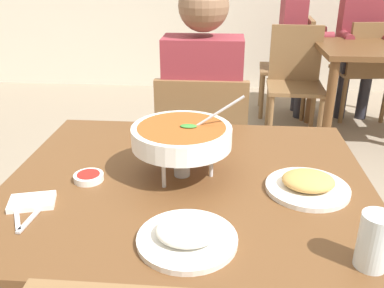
% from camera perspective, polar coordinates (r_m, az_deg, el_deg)
% --- Properties ---
extents(dining_table_main, '(1.10, 0.94, 0.77)m').
position_cam_1_polar(dining_table_main, '(1.34, -0.54, -9.23)').
color(dining_table_main, brown).
rests_on(dining_table_main, ground_plane).
extents(chair_diner_main, '(0.44, 0.44, 0.90)m').
position_cam_1_polar(chair_diner_main, '(2.07, 1.38, -1.04)').
color(chair_diner_main, brown).
rests_on(chair_diner_main, ground_plane).
extents(diner_main, '(0.40, 0.45, 1.31)m').
position_cam_1_polar(diner_main, '(2.01, 1.51, 5.46)').
color(diner_main, '#2D2D38').
rests_on(diner_main, ground_plane).
extents(curry_bowl, '(0.33, 0.30, 0.26)m').
position_cam_1_polar(curry_bowl, '(1.24, -1.41, 1.00)').
color(curry_bowl, silver).
rests_on(curry_bowl, dining_table_main).
extents(rice_plate, '(0.24, 0.24, 0.06)m').
position_cam_1_polar(rice_plate, '(1.00, -0.68, -12.31)').
color(rice_plate, white).
rests_on(rice_plate, dining_table_main).
extents(appetizer_plate, '(0.24, 0.24, 0.06)m').
position_cam_1_polar(appetizer_plate, '(1.25, 15.53, -5.34)').
color(appetizer_plate, white).
rests_on(appetizer_plate, dining_table_main).
extents(sauce_dish, '(0.09, 0.09, 0.02)m').
position_cam_1_polar(sauce_dish, '(1.30, -13.93, -4.39)').
color(sauce_dish, white).
rests_on(sauce_dish, dining_table_main).
extents(napkin_folded, '(0.14, 0.11, 0.02)m').
position_cam_1_polar(napkin_folded, '(1.23, -21.00, -7.39)').
color(napkin_folded, white).
rests_on(napkin_folded, dining_table_main).
extents(fork_utensil, '(0.09, 0.16, 0.01)m').
position_cam_1_polar(fork_utensil, '(1.20, -22.82, -8.68)').
color(fork_utensil, silver).
rests_on(fork_utensil, dining_table_main).
extents(spoon_utensil, '(0.03, 0.17, 0.01)m').
position_cam_1_polar(spoon_utensil, '(1.18, -20.63, -8.92)').
color(spoon_utensil, silver).
rests_on(spoon_utensil, dining_table_main).
extents(drink_glass, '(0.07, 0.07, 0.13)m').
position_cam_1_polar(drink_glass, '(0.99, 23.56, -12.37)').
color(drink_glass, silver).
rests_on(drink_glass, dining_table_main).
extents(dining_table_far, '(1.00, 0.80, 0.77)m').
position_cam_1_polar(dining_table_far, '(3.64, 24.44, 9.90)').
color(dining_table_far, brown).
rests_on(dining_table_far, ground_plane).
extents(chair_bg_left, '(0.46, 0.46, 0.90)m').
position_cam_1_polar(chair_bg_left, '(4.08, 13.80, 10.89)').
color(chair_bg_left, brown).
rests_on(chair_bg_left, ground_plane).
extents(chair_bg_middle, '(0.49, 0.49, 0.90)m').
position_cam_1_polar(chair_bg_middle, '(4.11, 22.57, 9.88)').
color(chair_bg_middle, brown).
rests_on(chair_bg_middle, ground_plane).
extents(chair_bg_corner, '(0.46, 0.46, 0.90)m').
position_cam_1_polar(chair_bg_corner, '(3.56, 13.88, 9.03)').
color(chair_bg_corner, brown).
rests_on(chair_bg_corner, ground_plane).
extents(patron_bg_left, '(0.45, 0.40, 1.31)m').
position_cam_1_polar(patron_bg_left, '(4.03, 13.98, 14.15)').
color(patron_bg_left, '#2D2D38').
rests_on(patron_bg_left, ground_plane).
extents(patron_bg_middle, '(0.40, 0.45, 1.31)m').
position_cam_1_polar(patron_bg_middle, '(4.16, 21.88, 13.46)').
color(patron_bg_middle, '#2D2D38').
rests_on(patron_bg_middle, ground_plane).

